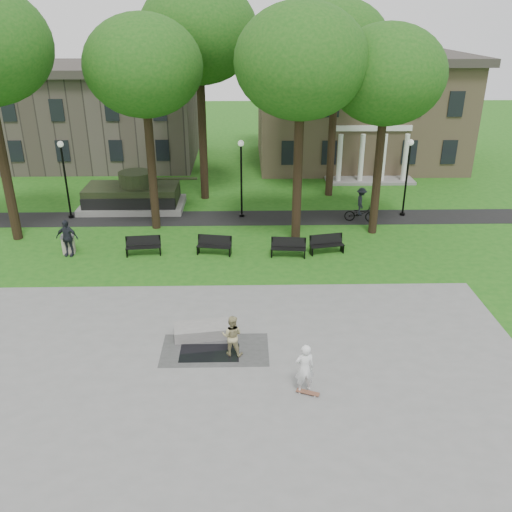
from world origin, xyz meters
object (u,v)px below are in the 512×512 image
(concrete_block, at_px, (203,330))
(park_bench_0, at_px, (144,245))
(skateboarder, at_px, (305,368))
(trash_bin, at_px, (68,244))
(friend_watching, at_px, (232,336))
(cyclist, at_px, (361,208))

(concrete_block, relative_size, park_bench_0, 1.20)
(skateboarder, xyz_separation_m, trash_bin, (-11.16, 11.65, -0.43))
(concrete_block, distance_m, trash_bin, 11.16)
(friend_watching, height_order, trash_bin, friend_watching)
(skateboarder, height_order, trash_bin, skateboarder)
(friend_watching, relative_size, trash_bin, 1.66)
(concrete_block, height_order, skateboarder, skateboarder)
(cyclist, height_order, park_bench_0, cyclist)
(skateboarder, height_order, cyclist, cyclist)
(concrete_block, height_order, friend_watching, friend_watching)
(skateboarder, bearing_deg, park_bench_0, -67.77)
(concrete_block, relative_size, skateboarder, 1.22)
(friend_watching, distance_m, cyclist, 15.69)
(friend_watching, xyz_separation_m, park_bench_0, (-4.77, 9.15, -0.30))
(park_bench_0, bearing_deg, friend_watching, -68.30)
(park_bench_0, bearing_deg, concrete_block, -71.28)
(park_bench_0, height_order, trash_bin, park_bench_0)
(skateboarder, xyz_separation_m, cyclist, (5.03, 15.98, -0.06))
(friend_watching, bearing_deg, trash_bin, -36.87)
(concrete_block, relative_size, trash_bin, 2.29)
(friend_watching, distance_m, park_bench_0, 10.32)
(skateboarder, distance_m, park_bench_0, 13.42)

